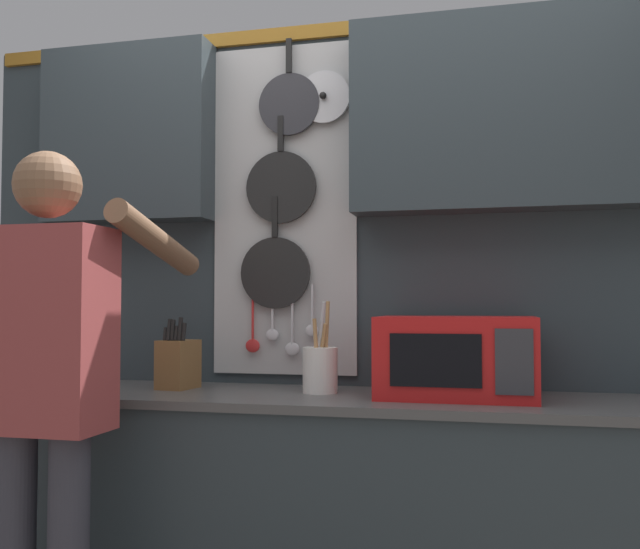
{
  "coord_description": "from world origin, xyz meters",
  "views": [
    {
      "loc": [
        0.56,
        -2.41,
        1.19
      ],
      "look_at": [
        -0.07,
        0.18,
        1.31
      ],
      "focal_mm": 40.0,
      "sensor_mm": 36.0,
      "label": 1
    }
  ],
  "objects_px": {
    "microwave": "(457,357)",
    "utensil_crock": "(320,368)",
    "knife_block": "(178,363)",
    "person": "(47,373)"
  },
  "relations": [
    {
      "from": "knife_block",
      "to": "utensil_crock",
      "type": "relative_size",
      "value": 0.82
    },
    {
      "from": "microwave",
      "to": "person",
      "type": "distance_m",
      "value": 1.31
    },
    {
      "from": "knife_block",
      "to": "person",
      "type": "relative_size",
      "value": 0.16
    },
    {
      "from": "knife_block",
      "to": "utensil_crock",
      "type": "height_order",
      "value": "utensil_crock"
    },
    {
      "from": "person",
      "to": "knife_block",
      "type": "bearing_deg",
      "value": 72.16
    },
    {
      "from": "microwave",
      "to": "utensil_crock",
      "type": "xyz_separation_m",
      "value": [
        -0.47,
        0.0,
        -0.05
      ]
    },
    {
      "from": "microwave",
      "to": "knife_block",
      "type": "bearing_deg",
      "value": 179.98
    },
    {
      "from": "knife_block",
      "to": "person",
      "type": "distance_m",
      "value": 0.57
    },
    {
      "from": "microwave",
      "to": "person",
      "type": "bearing_deg",
      "value": -155.41
    },
    {
      "from": "microwave",
      "to": "person",
      "type": "relative_size",
      "value": 0.31
    }
  ]
}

